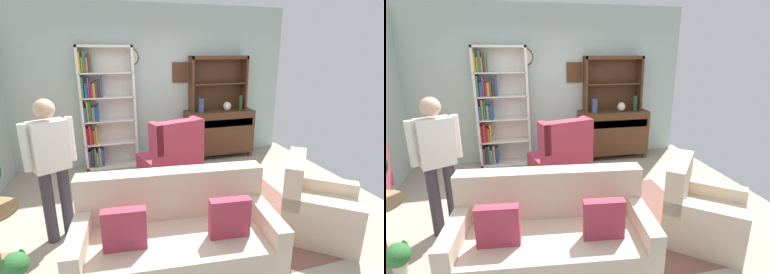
# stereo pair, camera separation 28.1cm
# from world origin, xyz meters

# --- Properties ---
(ground_plane) EXTENTS (5.40, 4.60, 0.02)m
(ground_plane) POSITION_xyz_m (0.00, 0.00, -0.01)
(ground_plane) COLOR #9E9384
(wall_back) EXTENTS (5.00, 0.09, 2.80)m
(wall_back) POSITION_xyz_m (-0.00, 2.13, 1.40)
(wall_back) COLOR #ADC1B7
(wall_back) RESTS_ON ground_plane
(area_rug) EXTENTS (2.45, 2.01, 0.01)m
(area_rug) POSITION_xyz_m (0.20, -0.30, 0.00)
(area_rug) COLOR brown
(area_rug) RESTS_ON ground_plane
(bookshelf) EXTENTS (0.90, 0.30, 2.10)m
(bookshelf) POSITION_xyz_m (-0.96, 1.94, 1.03)
(bookshelf) COLOR silver
(bookshelf) RESTS_ON ground_plane
(sideboard) EXTENTS (1.30, 0.45, 0.92)m
(sideboard) POSITION_xyz_m (1.14, 1.86, 0.51)
(sideboard) COLOR #4C2D19
(sideboard) RESTS_ON ground_plane
(sideboard_hutch) EXTENTS (1.10, 0.26, 1.00)m
(sideboard_hutch) POSITION_xyz_m (1.14, 1.97, 1.56)
(sideboard_hutch) COLOR #4C2D19
(sideboard_hutch) RESTS_ON sideboard
(vase_tall) EXTENTS (0.11, 0.11, 0.25)m
(vase_tall) POSITION_xyz_m (0.75, 1.78, 1.05)
(vase_tall) COLOR #33476B
(vase_tall) RESTS_ON sideboard
(vase_round) EXTENTS (0.15, 0.15, 0.17)m
(vase_round) POSITION_xyz_m (1.27, 1.79, 1.01)
(vase_round) COLOR beige
(vase_round) RESTS_ON sideboard
(bottle_wine) EXTENTS (0.07, 0.07, 0.29)m
(bottle_wine) POSITION_xyz_m (1.53, 1.77, 1.06)
(bottle_wine) COLOR #194223
(bottle_wine) RESTS_ON sideboard
(couch_floral) EXTENTS (1.87, 1.02, 0.90)m
(couch_floral) POSITION_xyz_m (-0.39, -0.93, 0.31)
(couch_floral) COLOR beige
(couch_floral) RESTS_ON ground_plane
(armchair_floral) EXTENTS (1.08, 1.07, 0.88)m
(armchair_floral) POSITION_xyz_m (1.25, -0.82, 0.29)
(armchair_floral) COLOR beige
(armchair_floral) RESTS_ON ground_plane
(wingback_chair) EXTENTS (0.97, 0.99, 1.05)m
(wingback_chair) POSITION_xyz_m (-0.01, 0.90, 0.38)
(wingback_chair) COLOR #A33347
(wingback_chair) RESTS_ON ground_plane
(potted_plant_small) EXTENTS (0.23, 0.23, 0.31)m
(potted_plant_small) POSITION_xyz_m (-1.80, -0.72, 0.18)
(potted_plant_small) COLOR beige
(potted_plant_small) RESTS_ON ground_plane
(person_reading) EXTENTS (0.50, 0.33, 1.56)m
(person_reading) POSITION_xyz_m (-1.51, -0.10, 0.91)
(person_reading) COLOR #38333D
(person_reading) RESTS_ON ground_plane
(coffee_table) EXTENTS (0.80, 0.50, 0.42)m
(coffee_table) POSITION_xyz_m (-0.20, -0.15, 0.35)
(coffee_table) COLOR #4C2D19
(coffee_table) RESTS_ON ground_plane
(book_stack) EXTENTS (0.20, 0.14, 0.06)m
(book_stack) POSITION_xyz_m (-0.23, -0.05, 0.45)
(book_stack) COLOR #723F7F
(book_stack) RESTS_ON coffee_table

